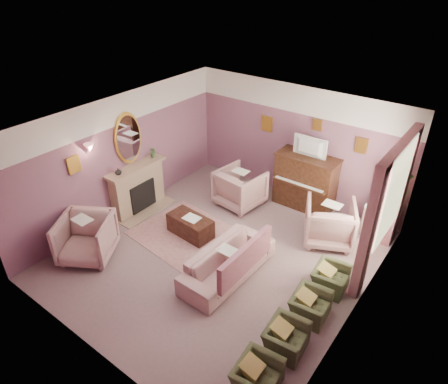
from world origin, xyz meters
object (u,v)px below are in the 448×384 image
Objects in this scene: floral_armchair_right at (330,221)px; olive_chair_b at (286,334)px; olive_chair_a at (257,373)px; coffee_table at (190,226)px; floral_armchair_left at (240,186)px; side_table at (374,222)px; piano at (305,182)px; floral_armchair_front at (86,236)px; television at (309,146)px; sofa at (228,258)px; olive_chair_d at (331,275)px; olive_chair_c at (311,302)px.

olive_chair_b is (0.63, -2.92, -0.22)m from floral_armchair_right.
floral_armchair_right is 3.80m from olive_chair_a.
floral_armchair_left reaches higher than coffee_table.
coffee_table is 0.98× the size of floral_armchair_right.
piano is at bearing 174.33° from side_table.
floral_armchair_right is 1.51× the size of olive_chair_b.
coffee_table is at bearing -143.45° from side_table.
piano reaches higher than floral_armchair_front.
television is 4.37m from olive_chair_b.
sofa is 3.05× the size of olive_chair_d.
coffee_table is at bearing -95.23° from floral_armchair_left.
side_table reaches higher than olive_chair_d.
sofa reaches higher than side_table.
floral_armchair_left is at bearing 127.83° from olive_chair_a.
floral_armchair_front is at bearing -136.24° from side_table.
piano is at bearing 127.27° from olive_chair_d.
olive_chair_d is at bearing 5.77° from coffee_table.
piano is 2.93m from coffee_table.
olive_chair_d is 0.97× the size of side_table.
olive_chair_b is (0.00, 0.82, 0.00)m from olive_chair_a.
olive_chair_b is (3.11, -1.33, 0.07)m from coffee_table.
coffee_table is 1.47× the size of olive_chair_b.
olive_chair_c is 2.87m from side_table.
side_table is (1.76, -0.13, -1.25)m from television.
side_table is (0.08, 3.68, 0.06)m from olive_chair_b.
olive_chair_c is at bearing -36.22° from floral_armchair_left.
television is at bearing 127.90° from olive_chair_d.
floral_armchair_front is at bearing -122.80° from coffee_table.
olive_chair_c is 0.97× the size of side_table.
television is 3.25m from sofa.
floral_armchair_left is 3.69m from floral_armchair_front.
olive_chair_c is (4.26, 1.29, -0.22)m from floral_armchair_front.
floral_armchair_right is at bearing 43.03° from floral_armchair_front.
floral_armchair_right is at bearing -41.38° from piano.
piano is at bearing 34.72° from floral_armchair_left.
olive_chair_b is at bearing -90.00° from olive_chair_c.
olive_chair_b reaches higher than coffee_table.
coffee_table is at bearing -174.23° from olive_chair_d.
floral_armchair_front reaches higher than olive_chair_a.
floral_armchair_left and floral_armchair_front have the same top height.
television is (0.00, -0.05, 0.95)m from piano.
side_table is at bearing 47.24° from floral_armchair_right.
side_table is at bearing 88.49° from olive_chair_c.
sofa is at bearing -116.67° from floral_armchair_right.
side_table is (0.70, 0.76, -0.16)m from floral_armchair_right.
olive_chair_a is at bearing -80.49° from floral_armchair_right.
sofa is (-0.01, -3.07, -0.23)m from piano.
piano reaches higher than coffee_table.
floral_armchair_right is at bearing 63.33° from sofa.
floral_armchair_right is 1.46× the size of side_table.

